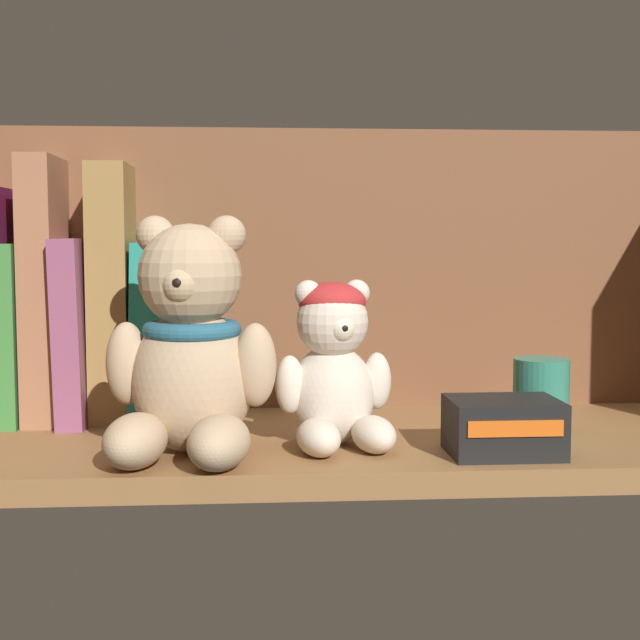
{
  "coord_description": "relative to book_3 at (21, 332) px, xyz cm",
  "views": [
    {
      "loc": [
        -6.37,
        -75.82,
        18.44
      ],
      "look_at": [
        -0.72,
        0.0,
        11.77
      ],
      "focal_mm": 51.3,
      "sensor_mm": 36.0,
      "label": 1
    }
  ],
  "objects": [
    {
      "name": "book_5",
      "position": [
        5.32,
        0.0,
        0.22
      ],
      "size": [
        2.7,
        14.61,
        16.6
      ],
      "primitive_type": "cube",
      "rotation": [
        0.0,
        -0.02,
        0.0
      ],
      "color": "#8C4969",
      "rests_on": "shelf_board"
    },
    {
      "name": "book_3",
      "position": [
        0.0,
        0.0,
        0.0
      ],
      "size": [
        1.64,
        12.25,
        16.11
      ],
      "primitive_type": "cube",
      "color": "#397B38",
      "rests_on": "shelf_board"
    },
    {
      "name": "pillar_candle",
      "position": [
        45.55,
        -10.37,
        -4.83
      ],
      "size": [
        4.71,
        4.71,
        6.45
      ],
      "primitive_type": "cylinder",
      "color": "#2D7A66",
      "rests_on": "shelf_board"
    },
    {
      "name": "teddy_bear_smaller",
      "position": [
        27.7,
        -13.39,
        -1.76
      ],
      "size": [
        9.86,
        10.28,
        13.28
      ],
      "color": "beige",
      "rests_on": "shelf_board"
    },
    {
      "name": "teddy_bear_larger",
      "position": [
        16.39,
        -15.69,
        -0.24
      ],
      "size": [
        13.57,
        14.05,
        18.31
      ],
      "color": "tan",
      "rests_on": "shelf_board"
    },
    {
      "name": "shelf_back_panel",
      "position": [
        27.54,
        4.02,
        4.52
      ],
      "size": [
        77.05,
        1.2,
        29.15
      ],
      "primitive_type": "cube",
      "color": "brown",
      "rests_on": "ground"
    },
    {
      "name": "book_4",
      "position": [
        2.48,
        0.0,
        3.87
      ],
      "size": [
        2.92,
        11.51,
        23.86
      ],
      "primitive_type": "cube",
      "color": "#996243",
      "rests_on": "shelf_board"
    },
    {
      "name": "book_7",
      "position": [
        11.97,
        0.0,
        0.03
      ],
      "size": [
        3.65,
        10.62,
        16.26
      ],
      "primitive_type": "cube",
      "rotation": [
        0.0,
        0.03,
        0.0
      ],
      "color": "teal",
      "rests_on": "shelf_board"
    },
    {
      "name": "book_6",
      "position": [
        8.44,
        0.0,
        3.58
      ],
      "size": [
        3.48,
        9.85,
        23.27
      ],
      "primitive_type": "cube",
      "color": "olive",
      "rests_on": "shelf_board"
    },
    {
      "name": "shelf_board",
      "position": [
        27.54,
        -9.43,
        -9.06
      ],
      "size": [
        74.65,
        25.7,
        2.0
      ],
      "primitive_type": "cube",
      "color": "olive",
      "rests_on": "ground"
    },
    {
      "name": "small_product_box",
      "position": [
        40.35,
        -17.45,
        -5.91
      ],
      "size": [
        8.38,
        6.61,
        4.29
      ],
      "color": "black",
      "rests_on": "shelf_board"
    }
  ]
}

